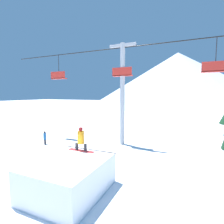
% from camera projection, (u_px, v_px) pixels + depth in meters
% --- Properties ---
extents(ground_plane, '(220.00, 220.00, 0.00)m').
position_uv_depth(ground_plane, '(66.00, 193.00, 8.13)').
color(ground_plane, white).
extents(mountain_ridge, '(70.84, 70.84, 21.42)m').
position_uv_depth(mountain_ridge, '(177.00, 79.00, 72.09)').
color(mountain_ridge, silver).
rests_on(mountain_ridge, ground_plane).
extents(snow_ramp, '(3.09, 3.71, 1.53)m').
position_uv_depth(snow_ramp, '(69.00, 177.00, 8.09)').
color(snow_ramp, white).
rests_on(snow_ramp, ground_plane).
extents(snowboarder, '(1.56, 0.35, 1.30)m').
position_uv_depth(snowboarder, '(81.00, 139.00, 9.36)').
color(snowboarder, '#B22D2D').
rests_on(snowboarder, snow_ramp).
extents(chairlift, '(25.12, 0.44, 9.02)m').
position_uv_depth(chairlift, '(122.00, 84.00, 15.51)').
color(chairlift, '#B2B2B7').
rests_on(chairlift, ground_plane).
extents(distant_skier, '(0.24, 0.24, 1.23)m').
position_uv_depth(distant_skier, '(45.00, 137.00, 15.90)').
color(distant_skier, black).
rests_on(distant_skier, ground_plane).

